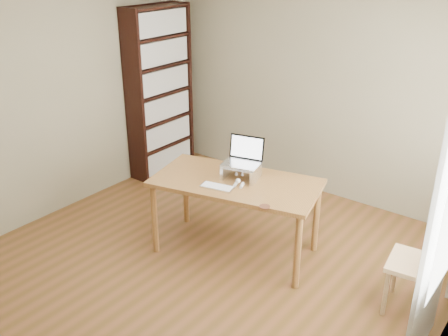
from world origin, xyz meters
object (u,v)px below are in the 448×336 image
at_px(desk, 236,189).
at_px(cat, 246,172).
at_px(laptop, 245,157).
at_px(keyboard, 217,187).
at_px(bookshelf, 160,92).
at_px(chair, 427,261).

xyz_separation_m(desk, cat, (0.03, 0.11, 0.15)).
bearing_deg(laptop, keyboard, -111.12).
xyz_separation_m(bookshelf, cat, (1.93, -0.87, -0.24)).
bearing_deg(chair, bookshelf, 160.07).
bearing_deg(chair, cat, 174.54).
bearing_deg(cat, desk, -128.05).
relative_size(laptop, keyboard, 1.19).
relative_size(keyboard, chair, 0.34).
xyz_separation_m(bookshelf, desk, (1.90, -0.98, -0.39)).
relative_size(desk, chair, 1.79).
height_order(desk, cat, cat).
height_order(laptop, chair, laptop).
relative_size(desk, laptop, 4.36).
height_order(bookshelf, chair, bookshelf).
bearing_deg(keyboard, chair, -0.70).
height_order(bookshelf, laptop, bookshelf).
height_order(cat, chair, chair).
distance_m(bookshelf, cat, 2.13).
bearing_deg(desk, laptop, 76.23).
height_order(bookshelf, keyboard, bookshelf).
distance_m(cat, chair, 1.70).
height_order(bookshelf, cat, bookshelf).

